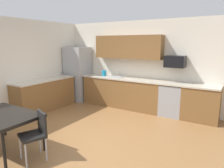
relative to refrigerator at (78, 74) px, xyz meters
The scene contains 17 objects.
ground_plane 3.25m from the refrigerator, 45.52° to the right, with size 12.00×12.00×0.00m, color olive.
wall_back 2.26m from the refrigerator, 11.16° to the left, with size 5.80×0.10×2.70m, color silver.
wall_left 2.31m from the refrigerator, 101.95° to the right, with size 0.10×5.80×2.70m, color silver.
cabinet_run_back 1.81m from the refrigerator, ahead, with size 2.63×0.60×0.90m, color brown.
cabinet_run_back_right 4.15m from the refrigerator, ahead, with size 0.92×0.60×0.90m, color brown.
cabinet_run_left 1.51m from the refrigerator, 94.83° to the right, with size 0.60×2.00×0.90m, color brown.
countertop_back 2.18m from the refrigerator, ahead, with size 4.80×0.64×0.04m, color beige.
countertop_left 1.43m from the refrigerator, 94.83° to the right, with size 0.64×2.00×0.04m, color beige.
upper_cabinets_back 2.12m from the refrigerator, ahead, with size 2.20×0.34×0.70m, color brown.
refrigerator is the anchor object (origin of this frame).
oven_range 3.40m from the refrigerator, ahead, with size 0.60×0.60×0.91m.
microwave 3.41m from the refrigerator, ahead, with size 0.54×0.36×0.32m, color black.
sink_basin 1.54m from the refrigerator, ahead, with size 0.48×0.40×0.14m, color #A5A8AD.
sink_faucet 1.56m from the refrigerator, ahead, with size 0.02×0.02×0.24m, color #B2B5BA.
dining_table 3.77m from the refrigerator, 71.07° to the right, with size 1.40×0.90×0.73m.
chair_near_table 3.99m from the refrigerator, 59.88° to the right, with size 0.52×0.52×0.85m.
kettle 1.05m from the refrigerator, ahead, with size 0.14×0.14×0.20m, color #198CBF.
Camera 1 is at (2.71, -3.41, 2.02)m, focal length 33.42 mm.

